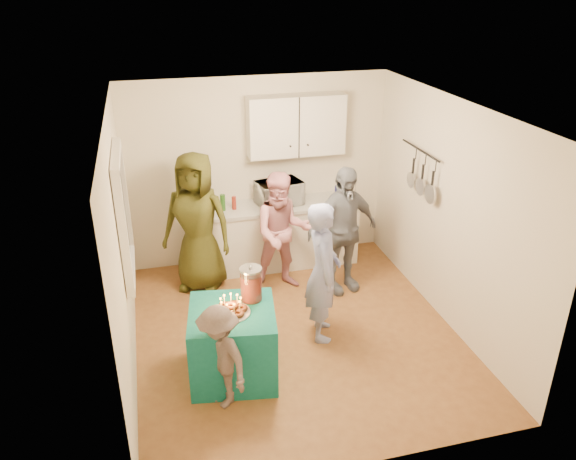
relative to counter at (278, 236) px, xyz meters
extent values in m
plane|color=brown|center=(-0.20, -1.70, -0.43)|extent=(4.00, 4.00, 0.00)
plane|color=white|center=(-0.20, -1.70, 2.17)|extent=(4.00, 4.00, 0.00)
plane|color=silver|center=(-0.20, 0.30, 0.87)|extent=(3.60, 3.60, 0.00)
plane|color=silver|center=(-2.00, -1.70, 0.87)|extent=(4.00, 4.00, 0.00)
plane|color=silver|center=(1.60, -1.70, 0.87)|extent=(4.00, 4.00, 0.00)
cube|color=black|center=(-1.97, -1.40, 1.12)|extent=(0.04, 1.00, 1.20)
cube|color=white|center=(0.00, 0.00, 0.00)|extent=(2.20, 0.58, 0.86)
cube|color=beige|center=(0.00, 0.00, 0.46)|extent=(2.24, 0.62, 0.05)
cube|color=white|center=(0.30, 0.15, 1.52)|extent=(1.30, 0.30, 0.80)
cube|color=black|center=(1.52, -1.00, 1.17)|extent=(0.12, 1.00, 0.60)
imported|color=white|center=(0.03, 0.00, 0.64)|extent=(0.66, 0.52, 0.33)
cube|color=#0F675E|center=(-1.01, -2.25, -0.05)|extent=(0.97, 0.97, 0.76)
cylinder|color=red|center=(-0.77, -2.07, 0.50)|extent=(0.22, 0.22, 0.34)
imported|color=#9AA5E0|center=(0.08, -1.80, 0.38)|extent=(0.51, 0.66, 1.62)
imported|color=#5D5E1B|center=(-1.13, -0.36, 0.49)|extent=(1.07, 0.93, 1.84)
imported|color=#CE6B89|center=(-0.09, -0.65, 0.36)|extent=(0.82, 0.66, 1.58)
imported|color=black|center=(0.63, -0.89, 0.41)|extent=(1.05, 0.61, 1.68)
imported|color=#594947|center=(-1.20, -2.64, 0.11)|extent=(0.70, 0.80, 1.07)
camera|label=1|loc=(-1.65, -6.92, 3.38)|focal=35.00mm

